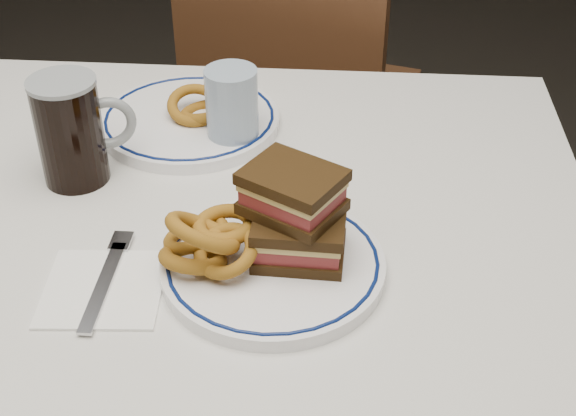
# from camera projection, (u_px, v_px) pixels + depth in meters

# --- Properties ---
(dining_table) EXTENTS (1.27, 0.87, 0.75)m
(dining_table) POSITION_uv_depth(u_px,v_px,m) (135.00, 266.00, 1.14)
(dining_table) COLOR silver
(dining_table) RESTS_ON floor
(chair_far) EXTENTS (0.56, 0.56, 0.97)m
(chair_far) POSITION_uv_depth(u_px,v_px,m) (297.00, 91.00, 1.82)
(chair_far) COLOR #492917
(chair_far) RESTS_ON floor
(main_plate) EXTENTS (0.27, 0.27, 0.02)m
(main_plate) POSITION_uv_depth(u_px,v_px,m) (273.00, 265.00, 0.96)
(main_plate) COLOR white
(main_plate) RESTS_ON dining_table
(reuben_sandwich) EXTENTS (0.14, 0.13, 0.11)m
(reuben_sandwich) POSITION_uv_depth(u_px,v_px,m) (296.00, 215.00, 0.94)
(reuben_sandwich) COLOR black
(reuben_sandwich) RESTS_ON main_plate
(onion_rings_main) EXTENTS (0.13, 0.12, 0.11)m
(onion_rings_main) POSITION_uv_depth(u_px,v_px,m) (207.00, 240.00, 0.94)
(onion_rings_main) COLOR brown
(onion_rings_main) RESTS_ON main_plate
(ketchup_ramekin) EXTENTS (0.05, 0.05, 0.03)m
(ketchup_ramekin) POSITION_uv_depth(u_px,v_px,m) (271.00, 202.00, 1.03)
(ketchup_ramekin) COLOR white
(ketchup_ramekin) RESTS_ON main_plate
(beer_mug) EXTENTS (0.13, 0.09, 0.15)m
(beer_mug) POSITION_uv_depth(u_px,v_px,m) (72.00, 130.00, 1.09)
(beer_mug) COLOR black
(beer_mug) RESTS_ON dining_table
(water_glass) EXTENTS (0.08, 0.08, 0.12)m
(water_glass) POSITION_uv_depth(u_px,v_px,m) (232.00, 108.00, 1.18)
(water_glass) COLOR #94A7BE
(water_glass) RESTS_ON dining_table
(far_plate) EXTENTS (0.28, 0.28, 0.02)m
(far_plate) POSITION_uv_depth(u_px,v_px,m) (190.00, 120.00, 1.25)
(far_plate) COLOR white
(far_plate) RESTS_ON dining_table
(onion_rings_far) EXTENTS (0.10, 0.09, 0.06)m
(onion_rings_far) POSITION_uv_depth(u_px,v_px,m) (199.00, 108.00, 1.24)
(onion_rings_far) COLOR brown
(onion_rings_far) RESTS_ON far_plate
(napkin_fork) EXTENTS (0.15, 0.18, 0.01)m
(napkin_fork) POSITION_uv_depth(u_px,v_px,m) (104.00, 286.00, 0.95)
(napkin_fork) COLOR white
(napkin_fork) RESTS_ON dining_table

